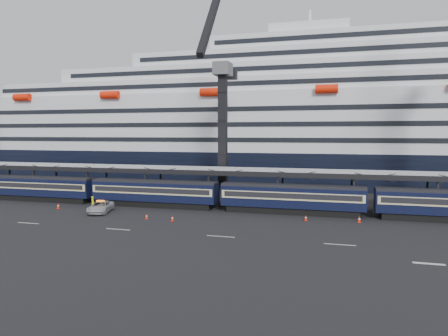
{
  "coord_description": "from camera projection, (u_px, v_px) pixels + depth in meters",
  "views": [
    {
      "loc": [
        -3.09,
        -43.48,
        10.77
      ],
      "look_at": [
        -17.38,
        10.0,
        5.95
      ],
      "focal_mm": 32.0,
      "sensor_mm": 36.0,
      "label": 1
    }
  ],
  "objects": [
    {
      "name": "crane_dark_near",
      "position": [
        222.0,
        126.0,
        63.99
      ],
      "size": [
        4.5,
        17.75,
        35.08
      ],
      "color": "#53555B",
      "rests_on": "ground"
    },
    {
      "name": "traffic_cone_c",
      "position": [
        147.0,
        216.0,
        50.25
      ],
      "size": [
        0.34,
        0.34,
        0.69
      ],
      "color": "#F92107",
      "rests_on": "ground"
    },
    {
      "name": "canopy",
      "position": [
        353.0,
        173.0,
        55.01
      ],
      "size": [
        130.0,
        6.25,
        5.53
      ],
      "color": "#999CA1",
      "rests_on": "ground"
    },
    {
      "name": "ground",
      "position": [
        359.0,
        236.0,
        41.99
      ],
      "size": [
        260.0,
        260.0,
        0.0
      ],
      "primitive_type": "plane",
      "color": "black",
      "rests_on": "ground"
    },
    {
      "name": "cruise_ship",
      "position": [
        341.0,
        126.0,
        85.46
      ],
      "size": [
        214.09,
        28.84,
        34.0
      ],
      "color": "black",
      "rests_on": "ground"
    },
    {
      "name": "pickup_truck",
      "position": [
        101.0,
        207.0,
        54.34
      ],
      "size": [
        3.82,
        5.94,
        1.52
      ],
      "primitive_type": "imported",
      "rotation": [
        0.0,
        0.0,
        0.25
      ],
      "color": "#A7ABAE",
      "rests_on": "ground"
    },
    {
      "name": "train",
      "position": [
        317.0,
        198.0,
        52.62
      ],
      "size": [
        133.05,
        3.0,
        4.05
      ],
      "color": "black",
      "rests_on": "ground"
    },
    {
      "name": "worker",
      "position": [
        93.0,
        203.0,
        56.79
      ],
      "size": [
        0.8,
        0.73,
        1.83
      ],
      "primitive_type": "imported",
      "rotation": [
        0.0,
        0.0,
        2.58
      ],
      "color": "yellow",
      "rests_on": "ground"
    },
    {
      "name": "traffic_cone_d",
      "position": [
        306.0,
        218.0,
        49.36
      ],
      "size": [
        0.35,
        0.35,
        0.7
      ],
      "color": "#F92107",
      "rests_on": "ground"
    },
    {
      "name": "traffic_cone_a",
      "position": [
        58.0,
        206.0,
        57.11
      ],
      "size": [
        0.42,
        0.42,
        0.84
      ],
      "color": "#F92107",
      "rests_on": "ground"
    },
    {
      "name": "traffic_cone_e",
      "position": [
        359.0,
        219.0,
        48.34
      ],
      "size": [
        0.41,
        0.41,
        0.81
      ],
      "color": "#F92107",
      "rests_on": "ground"
    },
    {
      "name": "traffic_cone_b",
      "position": [
        172.0,
        218.0,
        49.12
      ],
      "size": [
        0.36,
        0.36,
        0.71
      ],
      "color": "#F92107",
      "rests_on": "ground"
    }
  ]
}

